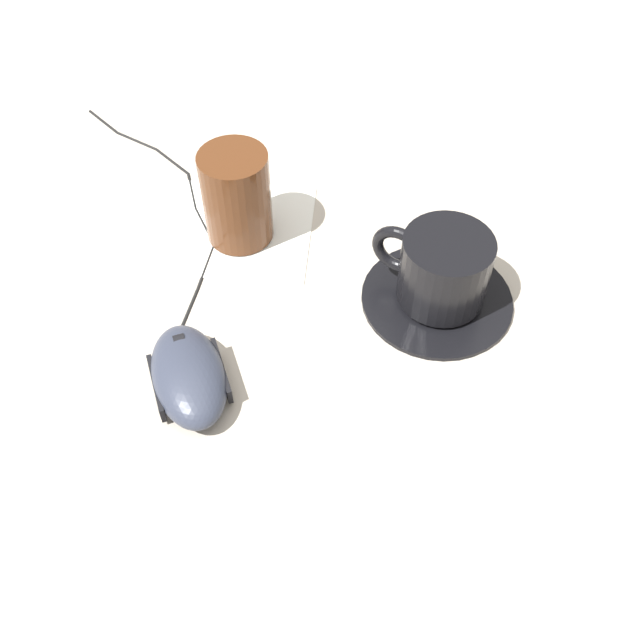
# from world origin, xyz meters

# --- Properties ---
(ground_plane) EXTENTS (3.00, 3.00, 0.00)m
(ground_plane) POSITION_xyz_m (0.00, 0.00, 0.00)
(ground_plane) COLOR #B2A899
(saucer) EXTENTS (0.13, 0.13, 0.01)m
(saucer) POSITION_xyz_m (0.08, -0.06, 0.00)
(saucer) COLOR black
(saucer) RESTS_ON ground
(coffee_cup) EXTENTS (0.09, 0.09, 0.06)m
(coffee_cup) POSITION_xyz_m (0.08, -0.06, 0.04)
(coffee_cup) COLOR black
(coffee_cup) RESTS_ON saucer
(computer_mouse) EXTENTS (0.06, 0.10, 0.04)m
(computer_mouse) POSITION_xyz_m (-0.15, -0.07, 0.02)
(computer_mouse) COLOR #2D3342
(computer_mouse) RESTS_ON ground
(mouse_cable) EXTENTS (0.08, 0.36, 0.00)m
(mouse_cable) POSITION_xyz_m (-0.11, 0.16, 0.00)
(mouse_cable) COLOR black
(mouse_cable) RESTS_ON ground
(napkin_under_glass) EXTENTS (0.18, 0.18, 0.00)m
(napkin_under_glass) POSITION_xyz_m (-0.05, 0.09, 0.00)
(napkin_under_glass) COLOR silver
(napkin_under_glass) RESTS_ON ground
(drinking_glass) EXTENTS (0.06, 0.06, 0.09)m
(drinking_glass) POSITION_xyz_m (-0.05, 0.09, 0.05)
(drinking_glass) COLOR #4C2814
(drinking_glass) RESTS_ON napkin_under_glass
(pen) EXTENTS (0.11, 0.12, 0.01)m
(pen) POSITION_xyz_m (0.13, 0.14, 0.00)
(pen) COLOR silver
(pen) RESTS_ON ground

